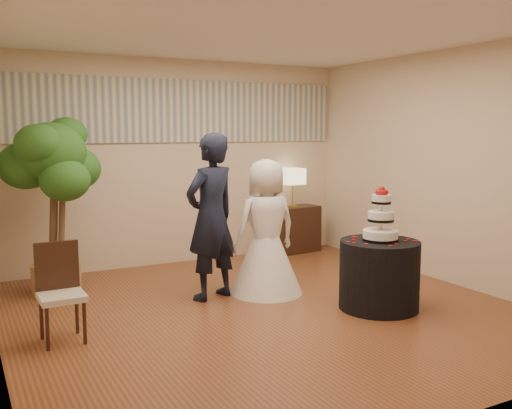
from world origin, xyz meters
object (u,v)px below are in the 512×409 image
console (292,230)px  bride (266,227)px  ficus_tree (53,205)px  cake_table (379,275)px  groom (211,217)px  wedding_cake (381,214)px  side_chair (62,294)px  table_lamp (292,188)px

console → bride: bearing=-135.0°
ficus_tree → cake_table: bearing=-36.8°
groom → bride: groom is taller
wedding_cake → side_chair: bearing=169.6°
groom → wedding_cake: size_ratio=3.23×
cake_table → ficus_tree: 3.64m
ficus_tree → side_chair: ficus_tree is taller
cake_table → wedding_cake: 0.64m
bride → console: (1.40, 1.72, -0.41)m
bride → ficus_tree: bearing=-29.0°
table_lamp → side_chair: (-3.71, -2.21, -0.56)m
bride → table_lamp: 2.23m
side_chair → wedding_cake: bearing=-11.7°
cake_table → ficus_tree: bearing=143.2°
wedding_cake → table_lamp: size_ratio=0.97×
bride → console: size_ratio=1.82×
bride → table_lamp: size_ratio=2.63×
ficus_tree → console: bearing=10.1°
wedding_cake → ficus_tree: 3.58m
console → ficus_tree: bearing=-175.6°
wedding_cake → ficus_tree: size_ratio=0.28×
groom → table_lamp: bearing=-160.7°
table_lamp → cake_table: bearing=-103.2°
groom → cake_table: 1.88m
groom → table_lamp: size_ratio=3.13×
console → side_chair: 4.32m
table_lamp → console: bearing=0.0°
table_lamp → bride: bearing=-129.3°
cake_table → ficus_tree: ficus_tree is taller
groom → wedding_cake: (1.38, -1.15, 0.09)m
console → groom: bearing=-147.2°
wedding_cake → console: bearing=76.8°
ficus_tree → table_lamp: bearing=10.1°
bride → ficus_tree: (-2.11, 1.09, 0.25)m
bride → side_chair: (-2.31, -0.49, -0.33)m
bride → side_chair: bride is taller
groom → console: bearing=-160.7°
groom → cake_table: size_ratio=2.22×
bride → wedding_cake: bride is taller
bride → side_chair: bearing=10.3°
ficus_tree → side_chair: bearing=-97.0°
bride → console: bride is taller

